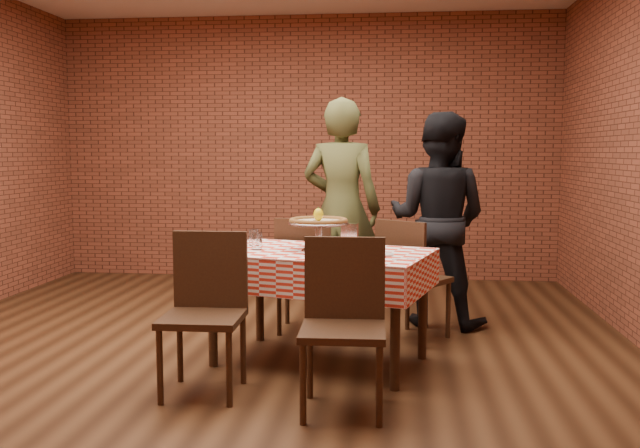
# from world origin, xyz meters

# --- Properties ---
(ground) EXTENTS (6.00, 6.00, 0.00)m
(ground) POSITION_xyz_m (0.00, 0.00, 0.00)
(ground) COLOR black
(ground) RESTS_ON ground
(back_wall) EXTENTS (5.50, 0.00, 5.50)m
(back_wall) POSITION_xyz_m (0.00, 3.00, 1.45)
(back_wall) COLOR brown
(back_wall) RESTS_ON ground
(table) EXTENTS (1.58, 1.19, 0.75)m
(table) POSITION_xyz_m (0.49, -0.16, 0.38)
(table) COLOR #372212
(table) RESTS_ON ground
(tablecloth) EXTENTS (1.62, 1.24, 0.24)m
(tablecloth) POSITION_xyz_m (0.49, -0.16, 0.64)
(tablecloth) COLOR red
(tablecloth) RESTS_ON table
(pizza_stand) EXTENTS (0.58, 0.58, 0.18)m
(pizza_stand) POSITION_xyz_m (0.48, -0.13, 0.85)
(pizza_stand) COLOR silver
(pizza_stand) RESTS_ON tablecloth
(pizza) EXTENTS (0.55, 0.55, 0.03)m
(pizza) POSITION_xyz_m (0.48, -0.13, 0.95)
(pizza) COLOR #C7B691
(pizza) RESTS_ON pizza_stand
(lemon) EXTENTS (0.09, 0.09, 0.08)m
(lemon) POSITION_xyz_m (0.48, -0.13, 1.00)
(lemon) COLOR yellow
(lemon) RESTS_ON pizza
(water_glass_left) EXTENTS (0.09, 0.09, 0.11)m
(water_glass_left) POSITION_xyz_m (0.07, -0.14, 0.81)
(water_glass_left) COLOR white
(water_glass_left) RESTS_ON tablecloth
(water_glass_right) EXTENTS (0.09, 0.09, 0.11)m
(water_glass_right) POSITION_xyz_m (0.00, 0.06, 0.81)
(water_glass_right) COLOR white
(water_glass_right) RESTS_ON tablecloth
(side_plate) EXTENTS (0.20, 0.20, 0.01)m
(side_plate) POSITION_xyz_m (0.90, -0.32, 0.76)
(side_plate) COLOR white
(side_plate) RESTS_ON tablecloth
(sweetener_packet_a) EXTENTS (0.05, 0.04, 0.00)m
(sweetener_packet_a) POSITION_xyz_m (1.00, -0.48, 0.76)
(sweetener_packet_a) COLOR white
(sweetener_packet_a) RESTS_ON tablecloth
(sweetener_packet_b) EXTENTS (0.06, 0.05, 0.00)m
(sweetener_packet_b) POSITION_xyz_m (1.09, -0.45, 0.76)
(sweetener_packet_b) COLOR white
(sweetener_packet_b) RESTS_ON tablecloth
(condiment_caddy) EXTENTS (0.12, 0.10, 0.16)m
(condiment_caddy) POSITION_xyz_m (0.67, 0.12, 0.84)
(condiment_caddy) COLOR silver
(condiment_caddy) RESTS_ON tablecloth
(chair_near_left) EXTENTS (0.46, 0.46, 0.94)m
(chair_near_left) POSITION_xyz_m (-0.12, -0.84, 0.47)
(chair_near_left) COLOR #372212
(chair_near_left) RESTS_ON ground
(chair_near_right) EXTENTS (0.47, 0.47, 0.94)m
(chair_near_right) POSITION_xyz_m (0.71, -1.04, 0.47)
(chair_near_right) COLOR #372212
(chair_near_right) RESTS_ON ground
(chair_far_left) EXTENTS (0.44, 0.44, 0.91)m
(chair_far_left) POSITION_xyz_m (0.30, 0.66, 0.46)
(chair_far_left) COLOR #372212
(chair_far_left) RESTS_ON ground
(chair_far_right) EXTENTS (0.60, 0.60, 0.91)m
(chair_far_right) POSITION_xyz_m (1.14, 0.51, 0.46)
(chair_far_right) COLOR #372212
(chair_far_right) RESTS_ON ground
(diner_olive) EXTENTS (0.75, 0.57, 1.86)m
(diner_olive) POSITION_xyz_m (0.53, 1.18, 0.93)
(diner_olive) COLOR #454824
(diner_olive) RESTS_ON ground
(diner_black) EXTENTS (1.01, 0.91, 1.73)m
(diner_black) POSITION_xyz_m (1.34, 0.98, 0.86)
(diner_black) COLOR black
(diner_black) RESTS_ON ground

